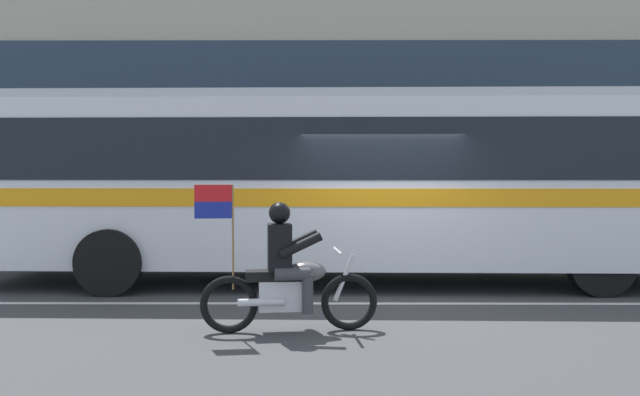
{
  "coord_description": "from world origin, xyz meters",
  "views": [
    {
      "loc": [
        -0.9,
        -10.47,
        1.93
      ],
      "look_at": [
        -0.95,
        -0.35,
        1.54
      ],
      "focal_mm": 38.24,
      "sensor_mm": 36.0,
      "label": 1
    }
  ],
  "objects": [
    {
      "name": "lane_center_stripe",
      "position": [
        0.0,
        -0.6,
        0.0
      ],
      "size": [
        26.6,
        0.14,
        0.01
      ],
      "primitive_type": "cube",
      "color": "silver",
      "rests_on": "ground_plane"
    },
    {
      "name": "sidewalk_curb",
      "position": [
        0.0,
        5.1,
        0.07
      ],
      "size": [
        28.0,
        3.8,
        0.15
      ],
      "primitive_type": "cube",
      "color": "#B7B2A8",
      "rests_on": "ground_plane"
    },
    {
      "name": "ground_plane",
      "position": [
        0.0,
        0.0,
        0.0
      ],
      "size": [
        60.0,
        60.0,
        0.0
      ],
      "primitive_type": "plane",
      "color": "#3D3D3F"
    },
    {
      "name": "motorcycle_with_rider",
      "position": [
        -1.33,
        -2.34,
        0.67
      ],
      "size": [
        2.19,
        0.66,
        1.78
      ],
      "color": "black",
      "rests_on": "ground_plane"
    },
    {
      "name": "transit_bus",
      "position": [
        -0.19,
        1.19,
        1.88
      ],
      "size": [
        13.1,
        2.88,
        3.22
      ],
      "color": "silver",
      "rests_on": "ground_plane"
    }
  ]
}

